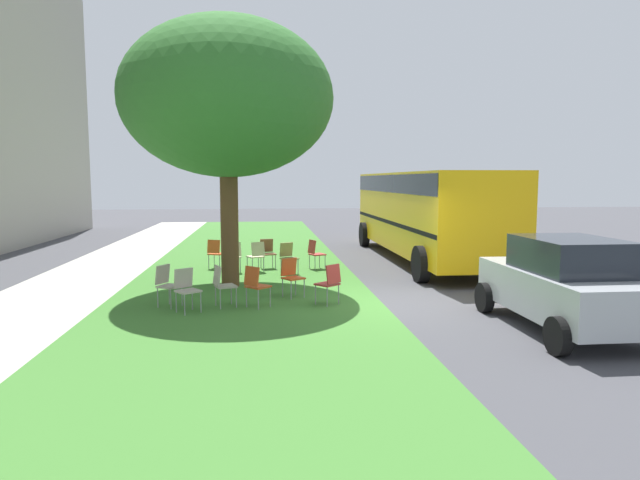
# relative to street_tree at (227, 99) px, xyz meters

# --- Properties ---
(ground) EXTENTS (80.00, 80.00, 0.00)m
(ground) POSITION_rel_street_tree_xyz_m (-2.31, -3.57, -4.59)
(ground) COLOR #424247
(grass_verge) EXTENTS (48.00, 6.00, 0.01)m
(grass_verge) POSITION_rel_street_tree_xyz_m (-2.31, -0.37, -4.59)
(grass_verge) COLOR #3D752D
(grass_verge) RESTS_ON ground
(sidewalk_strip) EXTENTS (48.00, 2.80, 0.01)m
(sidewalk_strip) POSITION_rel_street_tree_xyz_m (-2.31, 4.03, -4.59)
(sidewalk_strip) COLOR #ADA89E
(sidewalk_strip) RESTS_ON ground
(street_tree) EXTENTS (5.14, 5.14, 6.51)m
(street_tree) POSITION_rel_street_tree_xyz_m (0.00, 0.00, 0.00)
(street_tree) COLOR brown
(street_tree) RESTS_ON ground
(chair_0) EXTENTS (0.57, 0.56, 0.88)m
(chair_0) POSITION_rel_street_tree_xyz_m (2.07, 0.04, -4.07)
(chair_0) COLOR beige
(chair_0) RESTS_ON ground
(chair_1) EXTENTS (0.51, 0.51, 0.88)m
(chair_1) POSITION_rel_street_tree_xyz_m (2.77, -0.96, -4.07)
(chair_1) COLOR brown
(chair_1) RESTS_ON ground
(chair_2) EXTENTS (0.54, 0.55, 0.88)m
(chair_2) POSITION_rel_street_tree_xyz_m (2.45, -2.37, -4.07)
(chair_2) COLOR #B7332D
(chair_2) RESTS_ON ground
(chair_3) EXTENTS (0.55, 0.55, 0.88)m
(chair_3) POSITION_rel_street_tree_xyz_m (2.86, 0.59, -4.07)
(chair_3) COLOR #C64C1E
(chair_3) RESTS_ON ground
(chair_4) EXTENTS (0.59, 0.59, 0.88)m
(chair_4) POSITION_rel_street_tree_xyz_m (-2.44, -0.65, -4.07)
(chair_4) COLOR #C64C1E
(chair_4) RESTS_ON ground
(chair_5) EXTENTS (0.56, 0.56, 0.88)m
(chair_5) POSITION_rel_street_tree_xyz_m (2.11, -0.63, -4.07)
(chair_5) COLOR beige
(chair_5) RESTS_ON ground
(chair_6) EXTENTS (0.53, 0.54, 0.88)m
(chair_6) POSITION_rel_street_tree_xyz_m (-2.31, 0.04, -4.07)
(chair_6) COLOR #ADA393
(chair_6) RESTS_ON ground
(chair_7) EXTENTS (0.57, 0.57, 0.88)m
(chair_7) POSITION_rel_street_tree_xyz_m (-1.43, -1.45, -4.07)
(chair_7) COLOR #C64C1E
(chair_7) RESTS_ON ground
(chair_8) EXTENTS (0.56, 0.56, 0.88)m
(chair_8) POSITION_rel_street_tree_xyz_m (1.75, -1.53, -4.07)
(chair_8) COLOR olive
(chair_8) RESTS_ON ground
(chair_9) EXTENTS (0.57, 0.57, 0.88)m
(chair_9) POSITION_rel_street_tree_xyz_m (-2.14, 1.20, -4.07)
(chair_9) COLOR #ADA393
(chair_9) RESTS_ON ground
(chair_10) EXTENTS (0.59, 0.59, 0.88)m
(chair_10) POSITION_rel_street_tree_xyz_m (-2.35, -2.21, -4.07)
(chair_10) COLOR #B7332D
(chair_10) RESTS_ON ground
(chair_11) EXTENTS (0.58, 0.58, 0.88)m
(chair_11) POSITION_rel_street_tree_xyz_m (-2.68, 0.73, -4.07)
(chair_11) COLOR #ADA393
(chair_11) RESTS_ON ground
(parked_car) EXTENTS (3.70, 1.92, 1.65)m
(parked_car) POSITION_rel_street_tree_xyz_m (-4.76, -6.10, -3.76)
(parked_car) COLOR #ADB2B7
(parked_car) RESTS_ON ground
(school_bus) EXTENTS (10.40, 2.80, 2.88)m
(school_bus) POSITION_rel_street_tree_xyz_m (4.02, -6.15, -2.83)
(school_bus) COLOR yellow
(school_bus) RESTS_ON ground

